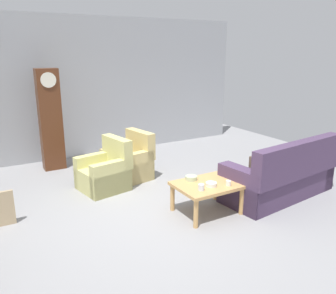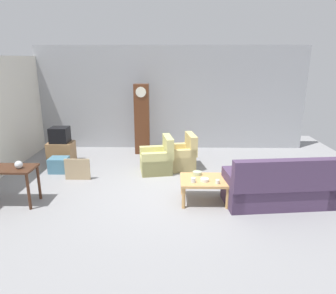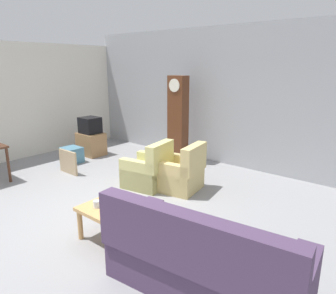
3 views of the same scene
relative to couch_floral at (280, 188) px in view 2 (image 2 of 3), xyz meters
The scene contains 17 objects.
ground_plane 2.27m from the couch_floral, 164.97° to the left, with size 10.40×10.40×0.00m, color gray.
garage_door_wall 4.87m from the couch_floral, 117.41° to the left, with size 8.40×0.16×3.20m, color #9EA0A5.
couch_floral is the anchor object (origin of this frame).
armchair_olive_near 3.10m from the couch_floral, 143.40° to the left, with size 0.91×0.89×0.92m.
armchair_olive_far 2.84m from the couch_floral, 131.81° to the left, with size 0.91×0.88×0.92m.
coffee_table_wood 1.48m from the couch_floral, behind, with size 0.96×0.76×0.48m.
console_table_dark 5.46m from the couch_floral, behind, with size 1.30×0.56×0.77m.
grandfather_clock 4.67m from the couch_floral, 131.05° to the left, with size 0.44×0.30×2.10m.
tv_stand_cabinet 5.77m from the couch_floral, 154.17° to the left, with size 0.68×0.52×0.59m, color #997047.
tv_crt 5.79m from the couch_floral, 154.17° to the left, with size 0.48×0.44×0.42m, color black.
framed_picture_leaning 4.57m from the couch_floral, 163.78° to the left, with size 0.60×0.05×0.52m, color tan.
storage_box_blue 5.33m from the couch_floral, 160.36° to the left, with size 0.46×0.41×0.38m, color teal.
glass_dome_cloche 5.09m from the couch_floral, behind, with size 0.15×0.15×0.15m, color silver.
cup_white_porcelain 1.25m from the couch_floral, behind, with size 0.08×0.08×0.08m, color white.
cup_blue_rimmed 1.71m from the couch_floral, behind, with size 0.09×0.09×0.09m, color silver.
bowl_white_stacked 1.48m from the couch_floral, behind, with size 0.17×0.17×0.06m, color white.
bowl_shallow_green 1.65m from the couch_floral, 166.00° to the left, with size 0.19×0.19×0.07m, color #B2C69E.
Camera 2 is at (0.06, -6.25, 2.81)m, focal length 33.16 mm.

